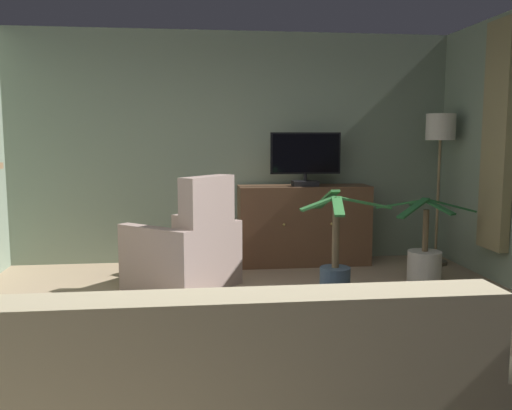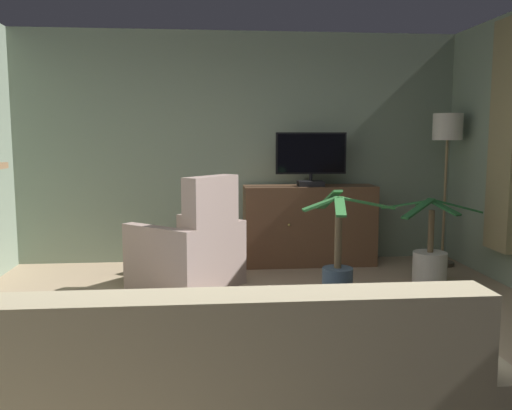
% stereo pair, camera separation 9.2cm
% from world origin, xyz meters
% --- Properties ---
extents(ground_plane, '(5.80, 6.75, 0.04)m').
position_xyz_m(ground_plane, '(0.00, 0.00, -0.02)').
color(ground_plane, tan).
extents(wall_back, '(5.80, 0.10, 2.71)m').
position_xyz_m(wall_back, '(0.00, 3.13, 1.35)').
color(wall_back, gray).
rests_on(wall_back, ground_plane).
extents(curtain_panel_far, '(0.10, 0.44, 2.27)m').
position_xyz_m(curtain_panel_far, '(2.54, 1.74, 1.49)').
color(curtain_panel_far, '#8E7F56').
extents(rug_central, '(2.11, 2.05, 0.01)m').
position_xyz_m(rug_central, '(-0.18, 0.02, 0.01)').
color(rug_central, slate).
rests_on(rug_central, ground_plane).
extents(tv_cabinet, '(1.52, 0.46, 0.92)m').
position_xyz_m(tv_cabinet, '(0.80, 2.78, 0.44)').
color(tv_cabinet, '#402A1C').
rests_on(tv_cabinet, ground_plane).
extents(television, '(0.81, 0.20, 0.61)m').
position_xyz_m(television, '(0.80, 2.72, 1.25)').
color(television, black).
rests_on(television, tv_cabinet).
extents(coffee_table, '(1.14, 0.64, 0.45)m').
position_xyz_m(coffee_table, '(-0.13, -0.27, 0.41)').
color(coffee_table, brown).
rests_on(coffee_table, ground_plane).
extents(tv_remote, '(0.11, 0.18, 0.02)m').
position_xyz_m(tv_remote, '(-0.04, -0.41, 0.46)').
color(tv_remote, black).
rests_on(tv_remote, coffee_table).
extents(folded_newspaper, '(0.36, 0.32, 0.01)m').
position_xyz_m(folded_newspaper, '(0.05, -0.35, 0.46)').
color(folded_newspaper, silver).
rests_on(folded_newspaper, coffee_table).
extents(armchair_near_window, '(1.22, 1.22, 1.12)m').
position_xyz_m(armchair_near_window, '(-0.56, 1.92, 0.35)').
color(armchair_near_window, '#A3897F').
rests_on(armchair_near_window, ground_plane).
extents(potted_plant_tall_palm_by_window, '(0.93, 0.84, 0.88)m').
position_xyz_m(potted_plant_tall_palm_by_window, '(1.86, 1.83, 0.23)').
color(potted_plant_tall_palm_by_window, beige).
rests_on(potted_plant_tall_palm_by_window, ground_plane).
extents(potted_plant_on_hearth_side, '(0.78, 0.91, 1.05)m').
position_xyz_m(potted_plant_on_hearth_side, '(0.70, 0.98, 0.29)').
color(potted_plant_on_hearth_side, '#3D4C5B').
rests_on(potted_plant_on_hearth_side, ground_plane).
extents(cat, '(0.25, 0.68, 0.22)m').
position_xyz_m(cat, '(-1.06, 0.27, 0.11)').
color(cat, '#2D2D33').
rests_on(cat, ground_plane).
extents(floor_lamp, '(0.33, 0.33, 1.75)m').
position_xyz_m(floor_lamp, '(2.33, 2.58, 1.44)').
color(floor_lamp, '#4C4233').
rests_on(floor_lamp, ground_plane).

